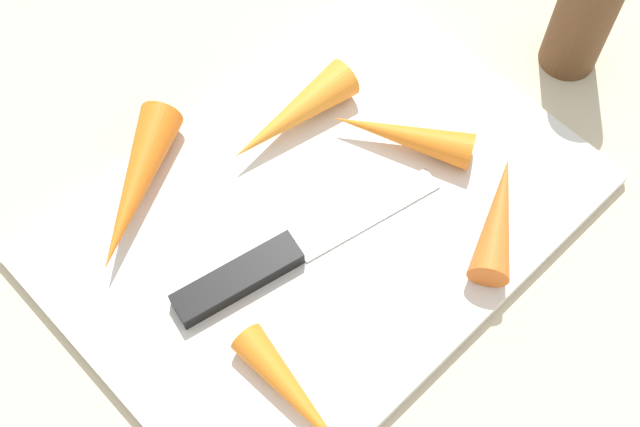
{
  "coord_description": "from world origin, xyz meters",
  "views": [
    {
      "loc": [
        -0.19,
        -0.2,
        0.53
      ],
      "look_at": [
        0.0,
        0.0,
        0.01
      ],
      "focal_mm": 47.39,
      "sensor_mm": 36.0,
      "label": 1
    }
  ],
  "objects_px": {
    "carrot_longest": "(135,188)",
    "carrot_short": "(296,397)",
    "pepper_grinder": "(588,6)",
    "carrot_medium": "(405,137)",
    "cutting_board": "(320,217)",
    "knife": "(259,273)",
    "carrot_long": "(291,116)",
    "carrot_shortest": "(498,216)"
  },
  "relations": [
    {
      "from": "carrot_longest",
      "to": "carrot_short",
      "type": "distance_m",
      "value": 0.18
    },
    {
      "from": "carrot_longest",
      "to": "pepper_grinder",
      "type": "height_order",
      "value": "pepper_grinder"
    },
    {
      "from": "carrot_medium",
      "to": "carrot_short",
      "type": "xyz_separation_m",
      "value": [
        -0.18,
        -0.08,
        -0.0
      ]
    },
    {
      "from": "carrot_longest",
      "to": "carrot_medium",
      "type": "height_order",
      "value": "carrot_longest"
    },
    {
      "from": "cutting_board",
      "to": "knife",
      "type": "distance_m",
      "value": 0.06
    },
    {
      "from": "cutting_board",
      "to": "carrot_medium",
      "type": "distance_m",
      "value": 0.08
    },
    {
      "from": "pepper_grinder",
      "to": "carrot_longest",
      "type": "bearing_deg",
      "value": 158.56
    },
    {
      "from": "carrot_longest",
      "to": "carrot_short",
      "type": "height_order",
      "value": "carrot_longest"
    },
    {
      "from": "knife",
      "to": "carrot_longest",
      "type": "xyz_separation_m",
      "value": [
        -0.02,
        0.1,
        0.01
      ]
    },
    {
      "from": "cutting_board",
      "to": "pepper_grinder",
      "type": "height_order",
      "value": "pepper_grinder"
    },
    {
      "from": "carrot_long",
      "to": "carrot_short",
      "type": "xyz_separation_m",
      "value": [
        -0.14,
        -0.15,
        -0.0
      ]
    },
    {
      "from": "cutting_board",
      "to": "pepper_grinder",
      "type": "bearing_deg",
      "value": -7.33
    },
    {
      "from": "carrot_longest",
      "to": "cutting_board",
      "type": "bearing_deg",
      "value": 97.42
    },
    {
      "from": "cutting_board",
      "to": "carrot_long",
      "type": "distance_m",
      "value": 0.08
    },
    {
      "from": "cutting_board",
      "to": "carrot_medium",
      "type": "bearing_deg",
      "value": -1.73
    },
    {
      "from": "carrot_short",
      "to": "carrot_long",
      "type": "bearing_deg",
      "value": 141.61
    },
    {
      "from": "carrot_medium",
      "to": "carrot_short",
      "type": "bearing_deg",
      "value": 84.9
    },
    {
      "from": "knife",
      "to": "carrot_medium",
      "type": "height_order",
      "value": "carrot_medium"
    },
    {
      "from": "carrot_short",
      "to": "pepper_grinder",
      "type": "relative_size",
      "value": 0.82
    },
    {
      "from": "knife",
      "to": "carrot_medium",
      "type": "xyz_separation_m",
      "value": [
        0.14,
        0.0,
        0.01
      ]
    },
    {
      "from": "cutting_board",
      "to": "knife",
      "type": "xyz_separation_m",
      "value": [
        -0.06,
        -0.01,
        0.01
      ]
    },
    {
      "from": "carrot_shortest",
      "to": "pepper_grinder",
      "type": "distance_m",
      "value": 0.17
    },
    {
      "from": "cutting_board",
      "to": "carrot_shortest",
      "type": "relative_size",
      "value": 3.86
    },
    {
      "from": "cutting_board",
      "to": "carrot_longest",
      "type": "xyz_separation_m",
      "value": [
        -0.08,
        0.1,
        0.02
      ]
    },
    {
      "from": "carrot_long",
      "to": "cutting_board",
      "type": "bearing_deg",
      "value": 64.85
    },
    {
      "from": "carrot_shortest",
      "to": "pepper_grinder",
      "type": "bearing_deg",
      "value": -11.5
    },
    {
      "from": "cutting_board",
      "to": "knife",
      "type": "relative_size",
      "value": 1.8
    },
    {
      "from": "knife",
      "to": "carrot_medium",
      "type": "relative_size",
      "value": 1.98
    },
    {
      "from": "carrot_shortest",
      "to": "carrot_medium",
      "type": "xyz_separation_m",
      "value": [
        0.0,
        0.09,
        -0.0
      ]
    },
    {
      "from": "cutting_board",
      "to": "carrot_medium",
      "type": "relative_size",
      "value": 3.56
    },
    {
      "from": "carrot_medium",
      "to": "carrot_short",
      "type": "distance_m",
      "value": 0.2
    },
    {
      "from": "knife",
      "to": "carrot_medium",
      "type": "distance_m",
      "value": 0.14
    },
    {
      "from": "carrot_medium",
      "to": "pepper_grinder",
      "type": "height_order",
      "value": "pepper_grinder"
    },
    {
      "from": "carrot_longest",
      "to": "carrot_long",
      "type": "height_order",
      "value": "carrot_longest"
    },
    {
      "from": "cutting_board",
      "to": "carrot_short",
      "type": "bearing_deg",
      "value": -140.16
    },
    {
      "from": "carrot_longest",
      "to": "carrot_medium",
      "type": "relative_size",
      "value": 1.23
    },
    {
      "from": "carrot_shortest",
      "to": "carrot_short",
      "type": "relative_size",
      "value": 0.93
    },
    {
      "from": "knife",
      "to": "carrot_short",
      "type": "height_order",
      "value": "carrot_short"
    },
    {
      "from": "carrot_long",
      "to": "carrot_longest",
      "type": "bearing_deg",
      "value": -11.93
    },
    {
      "from": "carrot_medium",
      "to": "pepper_grinder",
      "type": "relative_size",
      "value": 0.83
    },
    {
      "from": "carrot_short",
      "to": "carrot_medium",
      "type": "bearing_deg",
      "value": 118.11
    },
    {
      "from": "cutting_board",
      "to": "carrot_long",
      "type": "relative_size",
      "value": 3.43
    }
  ]
}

